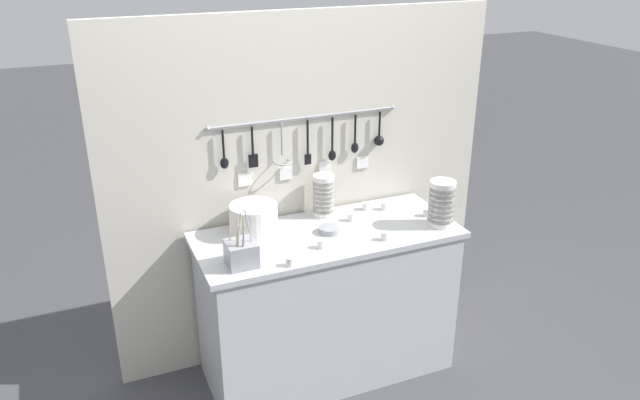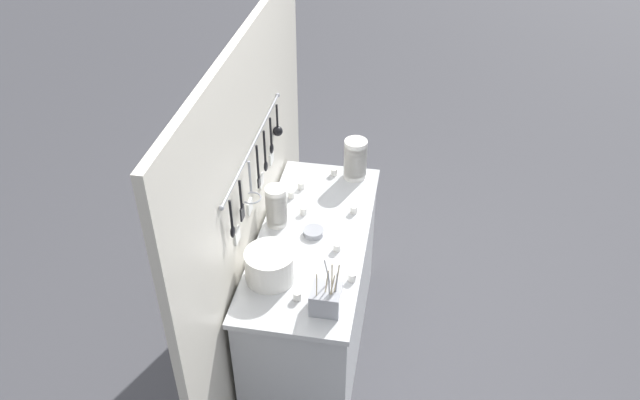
# 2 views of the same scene
# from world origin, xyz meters

# --- Properties ---
(ground_plane) EXTENTS (20.00, 20.00, 0.00)m
(ground_plane) POSITION_xyz_m (0.00, 0.00, 0.00)
(ground_plane) COLOR #424247
(counter) EXTENTS (1.37, 0.57, 0.85)m
(counter) POSITION_xyz_m (0.00, 0.00, 0.43)
(counter) COLOR #B7BABC
(counter) RESTS_ON ground
(back_wall) EXTENTS (2.17, 0.11, 1.93)m
(back_wall) POSITION_xyz_m (0.00, 0.32, 0.97)
(back_wall) COLOR beige
(back_wall) RESTS_ON ground
(bowl_stack_wide_centre) EXTENTS (0.11, 0.11, 0.23)m
(bowl_stack_wide_centre) POSITION_xyz_m (0.07, 0.21, 0.97)
(bowl_stack_wide_centre) COLOR silver
(bowl_stack_wide_centre) RESTS_ON counter
(bowl_stack_short_front) EXTENTS (0.13, 0.13, 0.25)m
(bowl_stack_short_front) POSITION_xyz_m (0.59, -0.14, 0.98)
(bowl_stack_short_front) COLOR silver
(bowl_stack_short_front) RESTS_ON counter
(plate_stack) EXTENTS (0.24, 0.24, 0.16)m
(plate_stack) POSITION_xyz_m (-0.35, 0.14, 0.93)
(plate_stack) COLOR silver
(plate_stack) RESTS_ON counter
(steel_mixing_bowl) EXTENTS (0.11, 0.11, 0.03)m
(steel_mixing_bowl) POSITION_xyz_m (0.01, -0.00, 0.87)
(steel_mixing_bowl) COLOR #93969E
(steel_mixing_bowl) RESTS_ON counter
(cutlery_caddy) EXTENTS (0.14, 0.14, 0.28)m
(cutlery_caddy) POSITION_xyz_m (-0.50, -0.15, 0.91)
(cutlery_caddy) COLOR #93969E
(cutlery_caddy) RESTS_ON counter
(cup_by_caddy) EXTENTS (0.04, 0.04, 0.04)m
(cup_by_caddy) POSITION_xyz_m (0.58, -0.02, 0.87)
(cup_by_caddy) COLOR silver
(cup_by_caddy) RESTS_ON counter
(cup_front_right) EXTENTS (0.04, 0.04, 0.04)m
(cup_front_right) POSITION_xyz_m (0.18, 0.09, 0.87)
(cup_front_right) COLOR silver
(cup_front_right) RESTS_ON counter
(cup_edge_near) EXTENTS (0.04, 0.04, 0.04)m
(cup_edge_near) POSITION_xyz_m (-0.47, -0.01, 0.87)
(cup_edge_near) COLOR silver
(cup_edge_near) RESTS_ON counter
(cup_front_left) EXTENTS (0.04, 0.04, 0.04)m
(cup_front_left) POSITION_xyz_m (-0.30, -0.25, 0.87)
(cup_front_left) COLOR silver
(cup_front_left) RESTS_ON counter
(cup_back_left) EXTENTS (0.04, 0.04, 0.04)m
(cup_back_left) POSITION_xyz_m (0.23, -0.19, 0.87)
(cup_back_left) COLOR silver
(cup_back_left) RESTS_ON counter
(cup_back_right) EXTENTS (0.04, 0.04, 0.04)m
(cup_back_right) POSITION_xyz_m (0.41, 0.15, 0.87)
(cup_back_right) COLOR silver
(cup_back_right) RESTS_ON counter
(cup_beside_plates) EXTENTS (0.04, 0.04, 0.04)m
(cup_beside_plates) POSITION_xyz_m (-0.09, -0.14, 0.87)
(cup_beside_plates) COLOR silver
(cup_beside_plates) RESTS_ON counter
(cup_centre) EXTENTS (0.04, 0.04, 0.04)m
(cup_centre) POSITION_xyz_m (0.31, 0.18, 0.87)
(cup_centre) COLOR silver
(cup_centre) RESTS_ON counter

